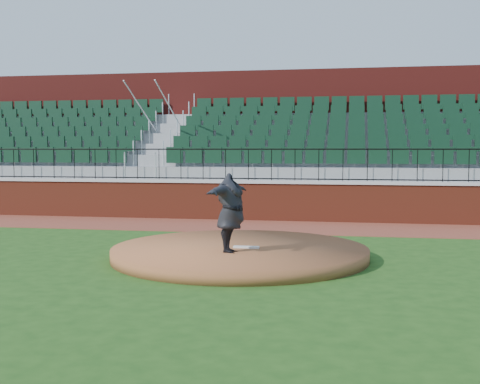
{
  "coord_description": "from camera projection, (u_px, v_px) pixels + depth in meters",
  "views": [
    {
      "loc": [
        2.63,
        -12.55,
        2.3
      ],
      "look_at": [
        0.0,
        1.5,
        1.3
      ],
      "focal_mm": 45.93,
      "sensor_mm": 36.0,
      "label": 1
    }
  ],
  "objects": [
    {
      "name": "ground",
      "position": [
        227.0,
        258.0,
        12.95
      ],
      "size": [
        90.0,
        90.0,
        0.0
      ],
      "primitive_type": "plane",
      "color": "#1E4513",
      "rests_on": "ground"
    },
    {
      "name": "warning_track",
      "position": [
        264.0,
        226.0,
        18.24
      ],
      "size": [
        34.0,
        3.2,
        0.01
      ],
      "primitive_type": "cube",
      "color": "brown",
      "rests_on": "ground"
    },
    {
      "name": "field_wall",
      "position": [
        271.0,
        202.0,
        19.77
      ],
      "size": [
        34.0,
        0.35,
        1.2
      ],
      "primitive_type": "cube",
      "color": "maroon",
      "rests_on": "ground"
    },
    {
      "name": "wall_cap",
      "position": [
        271.0,
        182.0,
        19.73
      ],
      "size": [
        34.0,
        0.45,
        0.1
      ],
      "primitive_type": "cube",
      "color": "#B7B7B7",
      "rests_on": "field_wall"
    },
    {
      "name": "wall_railing",
      "position": [
        272.0,
        165.0,
        19.69
      ],
      "size": [
        34.0,
        0.05,
        1.0
      ],
      "primitive_type": null,
      "color": "black",
      "rests_on": "wall_cap"
    },
    {
      "name": "seating_stands",
      "position": [
        282.0,
        149.0,
        22.33
      ],
      "size": [
        34.0,
        5.1,
        4.6
      ],
      "primitive_type": null,
      "color": "gray",
      "rests_on": "ground"
    },
    {
      "name": "concourse_wall",
      "position": [
        290.0,
        138.0,
        25.04
      ],
      "size": [
        34.0,
        0.5,
        5.5
      ],
      "primitive_type": "cube",
      "color": "maroon",
      "rests_on": "ground"
    },
    {
      "name": "pitchers_mound",
      "position": [
        240.0,
        253.0,
        12.91
      ],
      "size": [
        5.37,
        5.37,
        0.25
      ],
      "primitive_type": "cylinder",
      "color": "brown",
      "rests_on": "ground"
    },
    {
      "name": "pitching_rubber",
      "position": [
        246.0,
        247.0,
        12.74
      ],
      "size": [
        0.54,
        0.15,
        0.04
      ],
      "primitive_type": "cube",
      "rotation": [
        0.0,
        0.0,
        0.03
      ],
      "color": "white",
      "rests_on": "pitchers_mound"
    },
    {
      "name": "pitcher",
      "position": [
        231.0,
        213.0,
        12.15
      ],
      "size": [
        0.8,
        2.0,
        1.58
      ],
      "primitive_type": "imported",
      "rotation": [
        0.0,
        0.0,
        1.43
      ],
      "color": "black",
      "rests_on": "pitchers_mound"
    }
  ]
}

